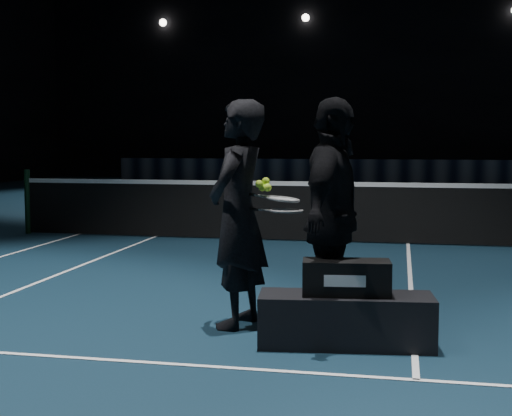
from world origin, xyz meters
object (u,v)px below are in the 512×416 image
at_px(racket_bag, 346,277).
at_px(racket_upper, 283,199).
at_px(player_b, 332,219).
at_px(player_bench, 346,320).
at_px(player_a, 238,214).
at_px(tennis_balls, 265,186).
at_px(racket_lower, 286,211).

bearing_deg(racket_bag, racket_upper, 141.22).
bearing_deg(racket_upper, racket_bag, -21.45).
bearing_deg(player_b, player_bench, -138.96).
xyz_separation_m(racket_bag, player_a, (-0.96, 0.42, 0.43)).
bearing_deg(tennis_balls, racket_bag, -26.69).
bearing_deg(racket_lower, tennis_balls, 178.53).
bearing_deg(tennis_balls, racket_upper, -1.23).
xyz_separation_m(racket_bag, racket_lower, (-0.52, 0.30, 0.48)).
relative_size(racket_bag, player_b, 0.35).
relative_size(player_bench, player_b, 0.69).
relative_size(racket_bag, tennis_balls, 5.61).
bearing_deg(racket_upper, racket_lower, -42.66).
bearing_deg(player_bench, tennis_balls, 146.79).
distance_m(player_a, racket_upper, 0.43).
bearing_deg(tennis_balls, racket_lower, -16.27).
distance_m(racket_bag, racket_lower, 0.77).
xyz_separation_m(racket_bag, racket_upper, (-0.56, 0.35, 0.57)).
relative_size(racket_lower, tennis_balls, 5.67).
bearing_deg(racket_bag, player_b, 117.39).
bearing_deg(tennis_balls, player_a, 166.32).
distance_m(racket_bag, player_b, 0.49).
relative_size(player_b, racket_upper, 2.85).
bearing_deg(player_b, racket_upper, 77.25).
relative_size(player_a, tennis_balls, 16.16).
bearing_deg(racket_lower, player_a, 180.00).
relative_size(player_a, racket_lower, 2.85).
height_order(racket_lower, tennis_balls, tennis_balls).
xyz_separation_m(player_bench, racket_lower, (-0.52, 0.30, 0.82)).
bearing_deg(racket_upper, player_a, -178.29).
height_order(racket_bag, tennis_balls, tennis_balls).
xyz_separation_m(racket_lower, racket_upper, (-0.04, 0.05, 0.09)).
xyz_separation_m(player_b, racket_lower, (-0.39, 0.10, 0.05)).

